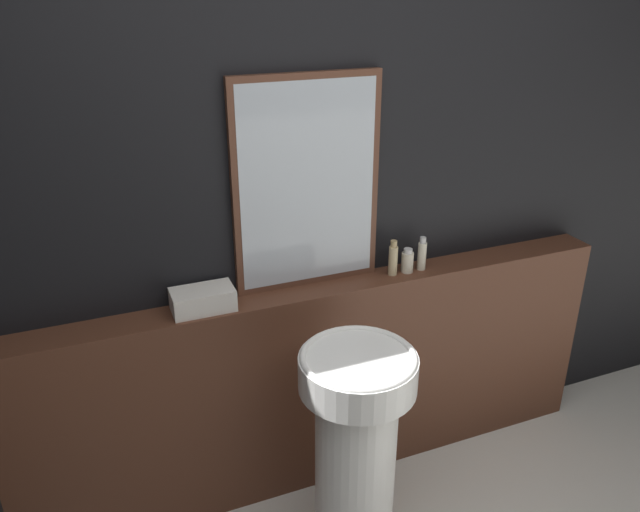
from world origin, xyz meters
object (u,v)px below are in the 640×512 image
towel_stack (203,300)px  lotion_bottle (422,255)px  mirror (307,185)px  shampoo_bottle (393,259)px  pedestal_sink (356,445)px  conditioner_bottle (407,261)px

towel_stack → lotion_bottle: lotion_bottle is taller
mirror → shampoo_bottle: (0.35, -0.06, -0.34)m
pedestal_sink → conditioner_bottle: conditioner_bottle is taller
towel_stack → conditioner_bottle: 0.86m
pedestal_sink → mirror: bearing=89.3°
pedestal_sink → lotion_bottle: bearing=40.9°
shampoo_bottle → conditioner_bottle: bearing=0.0°
pedestal_sink → lotion_bottle: lotion_bottle is taller
pedestal_sink → conditioner_bottle: (0.43, 0.43, 0.49)m
lotion_bottle → towel_stack: bearing=180.0°
pedestal_sink → mirror: 0.98m
shampoo_bottle → mirror: bearing=170.3°
towel_stack → mirror: bearing=7.8°
mirror → towel_stack: bearing=-172.2°
shampoo_bottle → towel_stack: bearing=180.0°
pedestal_sink → lotion_bottle: (0.49, 0.43, 0.50)m
shampoo_bottle → pedestal_sink: bearing=-129.9°
conditioner_bottle → lotion_bottle: 0.07m
mirror → towel_stack: 0.58m
shampoo_bottle → lotion_bottle: (0.14, 0.00, -0.00)m
mirror → conditioner_bottle: (0.42, -0.06, -0.36)m
shampoo_bottle → lotion_bottle: shampoo_bottle is taller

